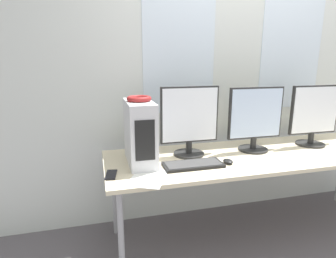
{
  "coord_description": "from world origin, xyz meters",
  "views": [
    {
      "loc": [
        -1.26,
        -1.5,
        1.45
      ],
      "look_at": [
        -0.77,
        0.38,
        0.97
      ],
      "focal_mm": 30.0,
      "sensor_mm": 36.0,
      "label": 1
    }
  ],
  "objects_px": {
    "keyboard": "(193,165)",
    "headphones": "(139,99)",
    "monitor_right_far": "(314,115)",
    "pc_tower": "(140,132)",
    "monitor_right_near": "(255,119)",
    "monitor_main": "(189,121)",
    "cell_phone": "(111,175)",
    "mouse": "(228,161)"
  },
  "relations": [
    {
      "from": "monitor_right_near",
      "to": "monitor_right_far",
      "type": "distance_m",
      "value": 0.57
    },
    {
      "from": "monitor_main",
      "to": "monitor_right_far",
      "type": "relative_size",
      "value": 1.03
    },
    {
      "from": "monitor_main",
      "to": "headphones",
      "type": "bearing_deg",
      "value": -170.33
    },
    {
      "from": "monitor_main",
      "to": "keyboard",
      "type": "height_order",
      "value": "monitor_main"
    },
    {
      "from": "pc_tower",
      "to": "monitor_right_far",
      "type": "bearing_deg",
      "value": 1.98
    },
    {
      "from": "monitor_right_far",
      "to": "cell_phone",
      "type": "relative_size",
      "value": 3.27
    },
    {
      "from": "mouse",
      "to": "monitor_right_far",
      "type": "bearing_deg",
      "value": 14.45
    },
    {
      "from": "monitor_right_near",
      "to": "cell_phone",
      "type": "distance_m",
      "value": 1.22
    },
    {
      "from": "headphones",
      "to": "mouse",
      "type": "distance_m",
      "value": 0.78
    },
    {
      "from": "pc_tower",
      "to": "monitor_right_near",
      "type": "height_order",
      "value": "monitor_right_near"
    },
    {
      "from": "monitor_right_far",
      "to": "keyboard",
      "type": "xyz_separation_m",
      "value": [
        -1.17,
        -0.22,
        -0.26
      ]
    },
    {
      "from": "monitor_main",
      "to": "cell_phone",
      "type": "bearing_deg",
      "value": -157.19
    },
    {
      "from": "monitor_main",
      "to": "cell_phone",
      "type": "height_order",
      "value": "monitor_main"
    },
    {
      "from": "pc_tower",
      "to": "monitor_right_near",
      "type": "xyz_separation_m",
      "value": [
        0.95,
        0.04,
        0.04
      ]
    },
    {
      "from": "headphones",
      "to": "monitor_right_far",
      "type": "height_order",
      "value": "monitor_right_far"
    },
    {
      "from": "headphones",
      "to": "cell_phone",
      "type": "distance_m",
      "value": 0.55
    },
    {
      "from": "pc_tower",
      "to": "monitor_right_far",
      "type": "distance_m",
      "value": 1.52
    },
    {
      "from": "pc_tower",
      "to": "monitor_right_near",
      "type": "relative_size",
      "value": 0.86
    },
    {
      "from": "monitor_right_near",
      "to": "keyboard",
      "type": "relative_size",
      "value": 1.24
    },
    {
      "from": "keyboard",
      "to": "headphones",
      "type": "bearing_deg",
      "value": 153.68
    },
    {
      "from": "keyboard",
      "to": "mouse",
      "type": "relative_size",
      "value": 4.55
    },
    {
      "from": "pc_tower",
      "to": "keyboard",
      "type": "distance_m",
      "value": 0.44
    },
    {
      "from": "monitor_right_near",
      "to": "monitor_right_far",
      "type": "height_order",
      "value": "same"
    },
    {
      "from": "headphones",
      "to": "keyboard",
      "type": "distance_m",
      "value": 0.6
    },
    {
      "from": "pc_tower",
      "to": "keyboard",
      "type": "bearing_deg",
      "value": -26.21
    },
    {
      "from": "pc_tower",
      "to": "headphones",
      "type": "bearing_deg",
      "value": 90.0
    },
    {
      "from": "monitor_right_far",
      "to": "keyboard",
      "type": "bearing_deg",
      "value": -169.22
    },
    {
      "from": "monitor_right_near",
      "to": "monitor_right_far",
      "type": "bearing_deg",
      "value": 0.81
    },
    {
      "from": "headphones",
      "to": "monitor_main",
      "type": "relative_size",
      "value": 0.32
    },
    {
      "from": "keyboard",
      "to": "mouse",
      "type": "xyz_separation_m",
      "value": [
        0.26,
        -0.01,
        0.0
      ]
    },
    {
      "from": "headphones",
      "to": "mouse",
      "type": "bearing_deg",
      "value": -16.63
    },
    {
      "from": "pc_tower",
      "to": "monitor_right_near",
      "type": "distance_m",
      "value": 0.95
    },
    {
      "from": "monitor_right_near",
      "to": "keyboard",
      "type": "bearing_deg",
      "value": -160.33
    },
    {
      "from": "monitor_main",
      "to": "keyboard",
      "type": "bearing_deg",
      "value": -101.57
    },
    {
      "from": "monitor_right_near",
      "to": "monitor_main",
      "type": "bearing_deg",
      "value": 177.53
    },
    {
      "from": "mouse",
      "to": "cell_phone",
      "type": "height_order",
      "value": "mouse"
    },
    {
      "from": "headphones",
      "to": "monitor_right_far",
      "type": "bearing_deg",
      "value": 1.94
    },
    {
      "from": "monitor_right_near",
      "to": "headphones",
      "type": "bearing_deg",
      "value": -177.37
    },
    {
      "from": "pc_tower",
      "to": "monitor_main",
      "type": "relative_size",
      "value": 0.84
    },
    {
      "from": "monitor_main",
      "to": "keyboard",
      "type": "relative_size",
      "value": 1.28
    },
    {
      "from": "monitor_right_near",
      "to": "mouse",
      "type": "height_order",
      "value": "monitor_right_near"
    },
    {
      "from": "keyboard",
      "to": "mouse",
      "type": "height_order",
      "value": "mouse"
    }
  ]
}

